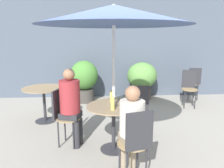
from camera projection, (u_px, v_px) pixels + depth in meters
ground_plane at (130, 157)px, 3.24m from camera, size 20.00×20.00×0.00m
storefront_wall at (113, 46)px, 6.35m from camera, size 10.00×0.06×3.00m
cafe_table_near at (114, 115)px, 3.35m from camera, size 0.82×0.82×0.73m
cafe_table_far at (44, 95)px, 4.52m from camera, size 0.85×0.85×0.73m
bistro_chair_0 at (63, 112)px, 3.52m from camera, size 0.42×0.41×0.93m
bistro_chair_1 at (136, 140)px, 2.57m from camera, size 0.40×0.42×0.93m
bistro_chair_2 at (139, 105)px, 3.90m from camera, size 0.39×0.40×0.93m
bistro_chair_3 at (193, 81)px, 6.06m from camera, size 0.39×0.39×0.93m
bistro_chair_4 at (189, 85)px, 5.54m from camera, size 0.40×0.42×0.93m
seated_person_0 at (71, 101)px, 3.45m from camera, size 0.37×0.35×1.27m
seated_person_1 at (132, 123)px, 2.67m from camera, size 0.33×0.35×1.18m
beer_glass_0 at (113, 103)px, 3.10m from camera, size 0.06×0.06×0.19m
beer_glass_1 at (112, 96)px, 3.49m from camera, size 0.06×0.06×0.18m
potted_plant_0 at (84, 79)px, 5.94m from camera, size 0.75×0.75×1.14m
potted_plant_1 at (142, 78)px, 6.17m from camera, size 0.83×0.83×1.06m
umbrella at (114, 15)px, 3.04m from camera, size 2.19×2.19×2.19m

